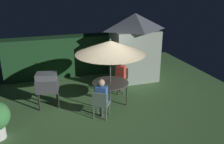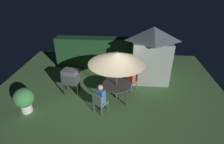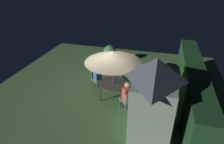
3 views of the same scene
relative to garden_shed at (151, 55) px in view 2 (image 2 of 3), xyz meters
The scene contains 11 objects.
ground_plane 3.21m from the garden_shed, 134.38° to the right, with size 11.00×11.00×0.00m, color #47703D.
hedge_backdrop 2.54m from the garden_shed, 144.28° to the left, with size 6.65×0.75×1.76m.
garden_shed is the anchor object (origin of this frame).
patio_table 2.52m from the garden_shed, 132.36° to the right, with size 1.27×1.27×0.73m.
patio_umbrella 2.46m from the garden_shed, 132.36° to the right, with size 2.34×2.34×2.27m.
bbq_grill 4.04m from the garden_shed, 158.50° to the right, with size 0.79×0.64×1.20m.
chair_near_shed 1.61m from the garden_shed, 133.27° to the right, with size 0.65×0.65×0.90m.
chair_far_side 3.66m from the garden_shed, 129.07° to the right, with size 0.64×0.64×0.90m.
potted_plant_by_shed 6.02m from the garden_shed, 150.64° to the right, with size 0.80×0.80×1.08m.
person_in_red 1.56m from the garden_shed, 133.15° to the right, with size 0.41×0.40×1.26m.
person_in_blue 3.52m from the garden_shed, 129.24° to the right, with size 0.42×0.38×1.26m.
Camera 2 is at (0.71, -6.26, 4.89)m, focal length 28.68 mm.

